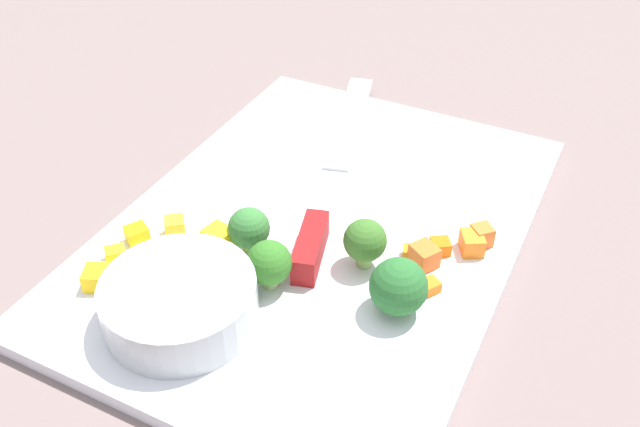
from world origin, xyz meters
TOP-DOWN VIEW (x-y plane):
  - ground_plane at (0.00, 0.00)m, footprint 4.00×4.00m
  - cutting_board at (0.00, 0.00)m, footprint 0.42×0.30m
  - prep_bowl at (0.13, -0.04)m, footprint 0.10×0.10m
  - chef_knife at (-0.02, -0.01)m, footprint 0.31×0.11m
  - carrot_dice_0 at (-0.01, 0.10)m, footprint 0.02×0.02m
  - carrot_dice_1 at (0.03, 0.10)m, footprint 0.02×0.02m
  - carrot_dice_2 at (-0.02, 0.12)m, footprint 0.03×0.02m
  - carrot_dice_3 at (0.01, 0.08)m, footprint 0.01×0.01m
  - carrot_dice_4 at (0.01, 0.09)m, footprint 0.02×0.03m
  - carrot_dice_5 at (-0.03, 0.12)m, footprint 0.02×0.02m
  - pepper_dice_0 at (0.08, -0.12)m, footprint 0.02×0.02m
  - pepper_dice_1 at (0.11, -0.12)m, footprint 0.02×0.02m
  - pepper_dice_2 at (0.13, -0.11)m, footprint 0.02×0.02m
  - pepper_dice_3 at (0.06, -0.09)m, footprint 0.02×0.02m
  - pepper_dice_4 at (0.06, -0.05)m, footprint 0.02×0.02m
  - broccoli_floret_0 at (0.03, 0.05)m, footprint 0.03×0.03m
  - broccoli_floret_1 at (0.06, 0.09)m, footprint 0.04×0.04m
  - broccoli_floret_2 at (0.05, -0.03)m, footprint 0.03×0.03m
  - broccoli_floret_3 at (0.08, 0.00)m, footprint 0.03×0.03m

SIDE VIEW (x-z plane):
  - ground_plane at x=0.00m, z-range 0.00..0.00m
  - cutting_board at x=0.00m, z-range 0.00..0.01m
  - carrot_dice_1 at x=0.03m, z-range 0.01..0.02m
  - carrot_dice_3 at x=0.01m, z-range 0.01..0.02m
  - carrot_dice_0 at x=-0.01m, z-range 0.01..0.02m
  - pepper_dice_1 at x=0.11m, z-range 0.01..0.02m
  - pepper_dice_0 at x=0.08m, z-range 0.01..0.03m
  - pepper_dice_2 at x=0.13m, z-range 0.01..0.03m
  - pepper_dice_3 at x=0.06m, z-range 0.01..0.03m
  - carrot_dice_2 at x=-0.02m, z-range 0.01..0.03m
  - chef_knife at x=-0.02m, z-range 0.01..0.03m
  - carrot_dice_5 at x=-0.03m, z-range 0.01..0.03m
  - carrot_dice_4 at x=0.01m, z-range 0.01..0.03m
  - pepper_dice_4 at x=0.06m, z-range 0.01..0.03m
  - prep_bowl at x=0.13m, z-range 0.01..0.04m
  - broccoli_floret_2 at x=0.05m, z-range 0.01..0.05m
  - broccoli_floret_3 at x=0.08m, z-range 0.01..0.05m
  - broccoli_floret_1 at x=0.06m, z-range 0.01..0.05m
  - broccoli_floret_0 at x=0.03m, z-range 0.01..0.05m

